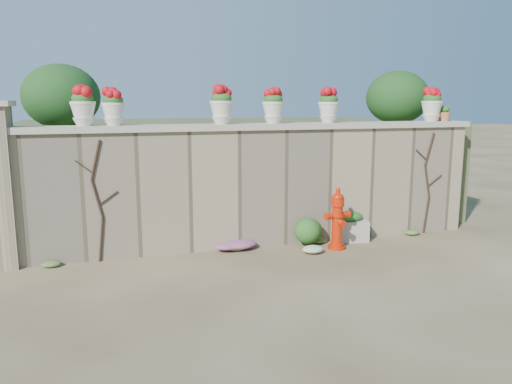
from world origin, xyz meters
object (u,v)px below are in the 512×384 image
object	(u,v)px
planter_box	(349,227)
fire_hydrant	(337,219)
urn_pot_0	(83,106)
terracotta_pot	(444,114)

from	to	relation	value
planter_box	fire_hydrant	bearing A→B (deg)	-127.76
urn_pot_0	fire_hydrant	bearing A→B (deg)	-9.70
planter_box	terracotta_pot	bearing A→B (deg)	17.97
fire_hydrant	urn_pot_0	world-z (taller)	urn_pot_0
fire_hydrant	planter_box	size ratio (longest dim) A/B	1.50
terracotta_pot	urn_pot_0	bearing A→B (deg)	-180.00
fire_hydrant	urn_pot_0	size ratio (longest dim) A/B	1.75
planter_box	terracotta_pot	size ratio (longest dim) A/B	2.51
fire_hydrant	planter_box	distance (m)	0.65
terracotta_pot	planter_box	bearing A→B (deg)	-172.15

